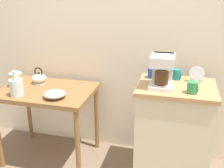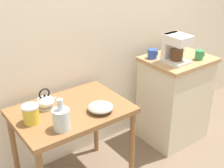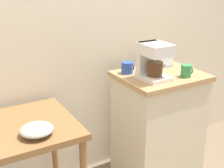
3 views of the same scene
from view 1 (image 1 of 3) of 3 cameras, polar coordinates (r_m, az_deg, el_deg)
name	(u,v)px [view 1 (image 1 of 3)]	position (r m, az deg, el deg)	size (l,w,h in m)	color
back_wall	(131,13)	(2.57, 4.12, 14.76)	(4.40, 0.10, 2.80)	beige
wooden_table	(48,99)	(2.60, -13.53, -3.02)	(0.87, 0.62, 0.74)	olive
kitchen_counter	(172,133)	(2.42, 12.74, -10.09)	(0.62, 0.51, 0.89)	beige
bowl_stoneware	(55,94)	(2.35, -12.10, -2.11)	(0.19, 0.19, 0.06)	#9E998C
teakettle	(39,78)	(2.72, -15.20, 1.20)	(0.17, 0.14, 0.16)	white
glass_carafe_vase	(16,87)	(2.47, -19.64, -0.57)	(0.12, 0.12, 0.23)	silver
canister_enamel	(16,80)	(2.70, -19.74, 0.87)	(0.12, 0.12, 0.13)	gold
coffee_maker	(162,69)	(2.14, 10.64, 3.14)	(0.18, 0.22, 0.26)	white
mug_tall_green	(193,88)	(2.08, 16.76, -0.73)	(0.08, 0.08, 0.09)	#338C4C
mug_blue	(153,73)	(2.35, 8.69, 2.35)	(0.09, 0.09, 0.09)	#2D4CAD
mug_dark_teal	(177,74)	(2.35, 13.64, 2.01)	(0.08, 0.07, 0.09)	teal
table_clock	(197,75)	(2.33, 17.54, 1.81)	(0.12, 0.06, 0.13)	#B2B5BA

